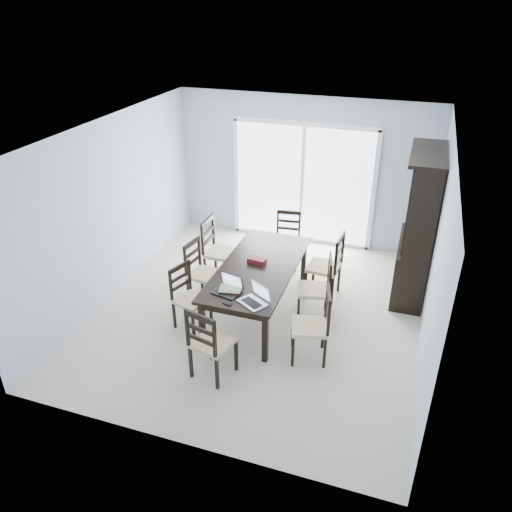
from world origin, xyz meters
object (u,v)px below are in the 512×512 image
(chair_right_near, at_px, (318,318))
(chair_left_near, at_px, (186,290))
(chair_end_far, at_px, (288,233))
(laptop_dark, at_px, (226,289))
(hot_tub, at_px, (269,190))
(chair_end_near, at_px, (207,338))
(game_box, at_px, (257,260))
(chair_right_far, at_px, (331,260))
(cell_phone, at_px, (227,304))
(chair_left_far, at_px, (215,243))
(chair_left_mid, at_px, (199,265))
(dining_table, at_px, (258,271))
(china_hutch, at_px, (418,228))
(chair_right_mid, at_px, (321,282))
(laptop_silver, at_px, (252,300))

(chair_right_near, bearing_deg, chair_left_near, 71.11)
(chair_end_far, distance_m, laptop_dark, 2.32)
(chair_end_far, xyz_separation_m, hot_tub, (-0.94, 2.01, -0.08))
(chair_end_near, bearing_deg, game_box, 101.59)
(chair_right_near, bearing_deg, laptop_dark, 77.62)
(chair_right_far, height_order, chair_end_near, chair_right_far)
(chair_end_far, height_order, cell_phone, chair_end_far)
(chair_left_far, bearing_deg, game_box, 58.21)
(chair_left_mid, bearing_deg, chair_left_near, 18.16)
(dining_table, xyz_separation_m, chair_end_far, (0.01, 1.53, -0.11))
(china_hutch, height_order, laptop_dark, china_hutch)
(china_hutch, height_order, chair_left_mid, china_hutch)
(china_hutch, xyz_separation_m, chair_right_near, (-1.02, -1.97, -0.47))
(chair_end_near, bearing_deg, chair_left_near, 141.51)
(china_hutch, distance_m, chair_right_mid, 1.68)
(chair_left_mid, bearing_deg, chair_right_near, 77.04)
(chair_right_near, xyz_separation_m, cell_phone, (-1.07, -0.28, 0.15))
(chair_right_far, relative_size, chair_end_near, 1.05)
(chair_left_mid, height_order, chair_right_far, chair_right_far)
(cell_phone, bearing_deg, chair_left_far, 132.24)
(chair_left_near, bearing_deg, china_hutch, 141.67)
(chair_left_far, relative_size, chair_right_far, 1.01)
(chair_left_mid, height_order, chair_end_near, chair_end_near)
(hot_tub, bearing_deg, chair_right_mid, -62.25)
(chair_left_far, bearing_deg, laptop_dark, 28.71)
(chair_left_far, relative_size, chair_right_near, 1.05)
(dining_table, distance_m, chair_left_far, 1.14)
(chair_left_far, distance_m, laptop_dark, 1.63)
(dining_table, xyz_separation_m, game_box, (-0.05, 0.10, 0.11))
(chair_right_far, distance_m, hot_tub, 3.35)
(dining_table, relative_size, chair_right_near, 1.93)
(hot_tub, bearing_deg, laptop_silver, -75.44)
(chair_right_near, distance_m, hot_tub, 4.68)
(chair_left_mid, distance_m, laptop_silver, 1.51)
(chair_left_far, bearing_deg, dining_table, 55.32)
(chair_left_far, bearing_deg, chair_end_near, 21.33)
(chair_left_far, xyz_separation_m, chair_right_near, (1.92, -1.39, -0.03))
(chair_left_near, height_order, chair_right_near, chair_right_near)
(chair_right_near, relative_size, cell_phone, 9.77)
(chair_right_near, bearing_deg, hot_tub, 9.66)
(chair_left_far, xyz_separation_m, hot_tub, (-0.01, 2.87, -0.15))
(chair_right_mid, height_order, laptop_silver, chair_right_mid)
(chair_end_far, bearing_deg, dining_table, 83.20)
(dining_table, xyz_separation_m, laptop_dark, (-0.17, -0.77, 0.13))
(chair_right_far, bearing_deg, chair_left_near, 131.49)
(chair_right_mid, bearing_deg, laptop_silver, 135.40)
(chair_left_near, bearing_deg, chair_right_far, 146.35)
(chair_left_near, distance_m, chair_left_far, 1.26)
(chair_right_near, relative_size, chair_right_far, 0.96)
(chair_left_far, distance_m, laptop_silver, 1.94)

